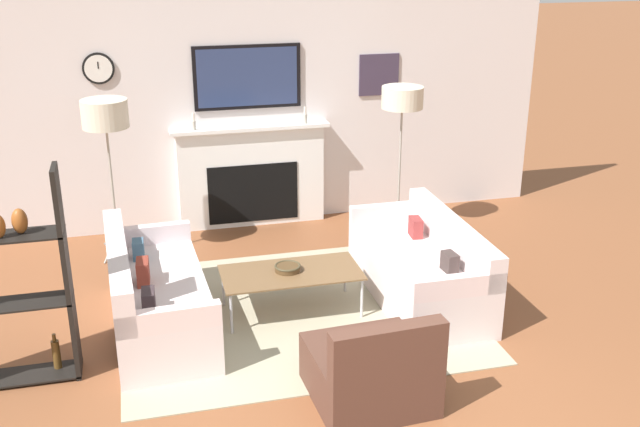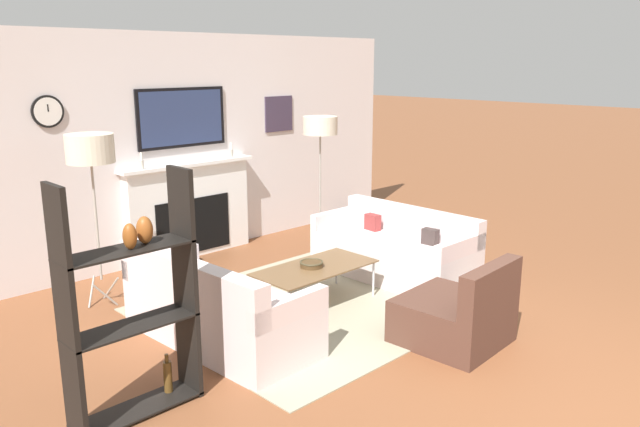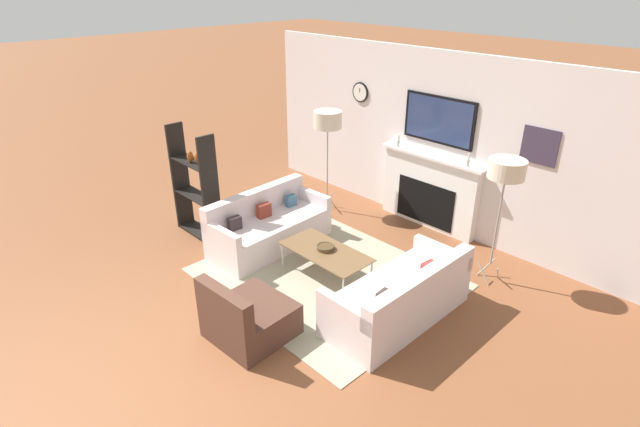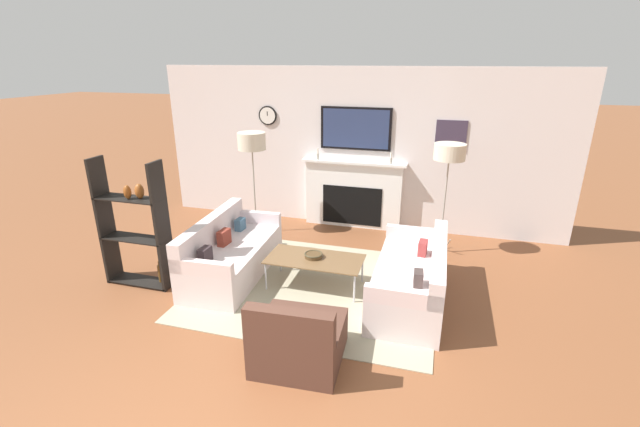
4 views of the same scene
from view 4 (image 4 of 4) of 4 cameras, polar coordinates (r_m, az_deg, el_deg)
fireplace_wall at (r=7.39m, az=4.71°, el=7.43°), size 7.01×0.28×2.70m
area_rug at (r=5.67m, az=-0.48°, el=-9.67°), size 3.05×2.59×0.01m
couch_left at (r=5.96m, az=-11.85°, el=-5.47°), size 0.87×1.85×0.81m
couch_right at (r=5.37m, az=12.18°, el=-8.65°), size 0.80×1.84×0.76m
armchair at (r=4.31m, az=-2.89°, el=-16.55°), size 0.87×0.87×0.76m
coffee_table at (r=5.51m, az=-0.69°, el=-6.22°), size 1.23×0.61×0.40m
decorative_bowl at (r=5.52m, az=-0.88°, el=-5.57°), size 0.23×0.23×0.06m
floor_lamp_left at (r=7.01m, az=-9.09°, el=9.36°), size 0.45×0.45×1.71m
floor_lamp_right at (r=6.37m, az=16.90°, el=7.67°), size 0.44×0.44×1.69m
shelf_unit at (r=5.90m, az=-23.50°, el=-1.59°), size 0.89×0.28×1.67m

